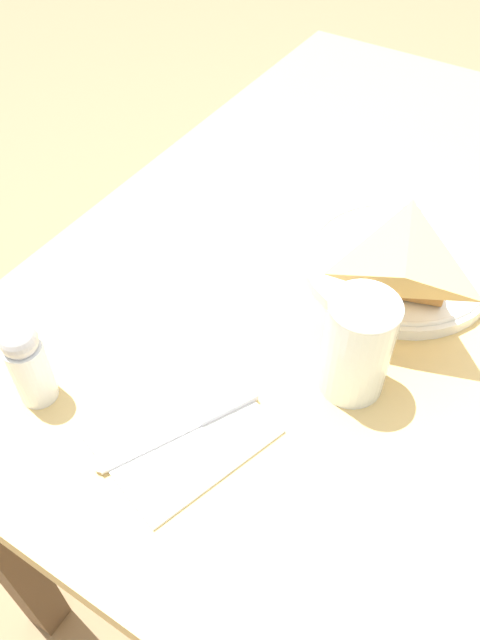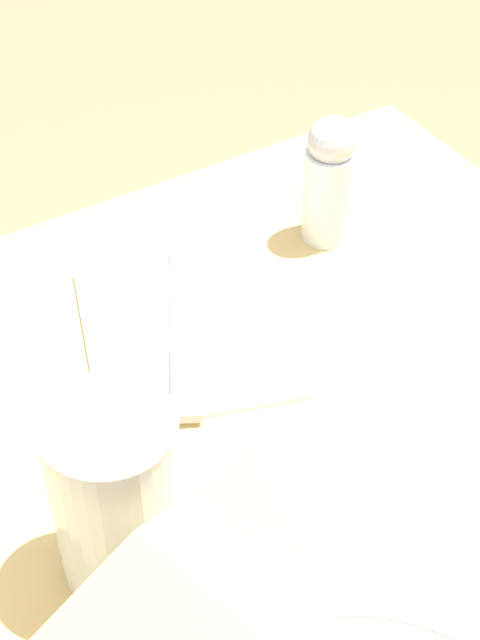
{
  "view_description": "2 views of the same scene",
  "coord_description": "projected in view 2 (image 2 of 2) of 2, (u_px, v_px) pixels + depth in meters",
  "views": [
    {
      "loc": [
        0.63,
        0.21,
        1.25
      ],
      "look_at": [
        0.25,
        -0.03,
        0.75
      ],
      "focal_mm": 35.0,
      "sensor_mm": 36.0,
      "label": 1
    },
    {
      "loc": [
        -0.08,
        0.2,
        1.19
      ],
      "look_at": [
        0.29,
        -0.02,
        0.79
      ],
      "focal_mm": 55.0,
      "sensor_mm": 36.0,
      "label": 2
    }
  ],
  "objects": [
    {
      "name": "napkin_folded",
      "position": [
        184.0,
        333.0,
        0.7
      ],
      "size": [
        0.2,
        0.18,
        0.0
      ],
      "rotation": [
        0.0,
        0.0,
        -0.31
      ],
      "color": "white",
      "rests_on": "dining_table"
    },
    {
      "name": "salt_shaker",
      "position": [
        329.0,
        179.0,
        0.75
      ],
      "size": [
        0.04,
        0.04,
        0.11
      ],
      "color": "white",
      "rests_on": "dining_table"
    },
    {
      "name": "butter_knife",
      "position": [
        184.0,
        336.0,
        0.69
      ],
      "size": [
        0.17,
        0.1,
        0.01
      ],
      "rotation": [
        0.0,
        0.0,
        -0.48
      ],
      "color": "#B2B2B7",
      "rests_on": "napkin_folded"
    },
    {
      "name": "milk_glass",
      "position": [
        117.0,
        502.0,
        0.52
      ],
      "size": [
        0.07,
        0.07,
        0.12
      ],
      "color": "white",
      "rests_on": "dining_table"
    }
  ]
}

